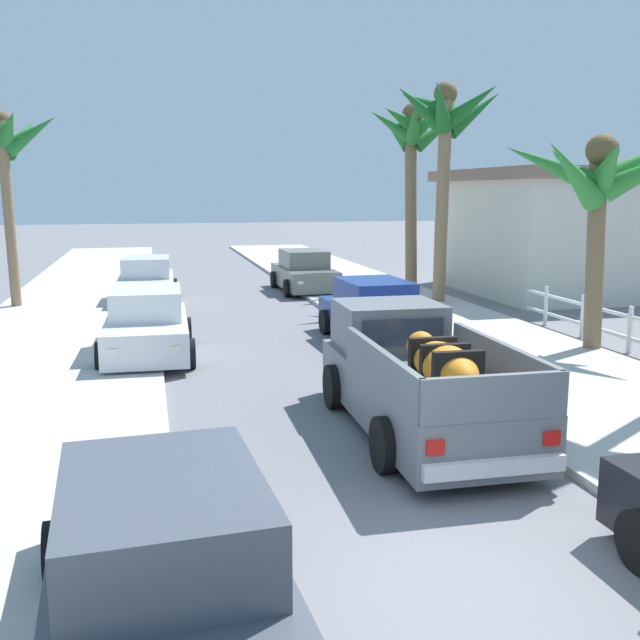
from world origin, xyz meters
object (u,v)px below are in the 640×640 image
Objects in this scene: palm_tree_right_mid at (413,141)px; car_right_mid at (147,325)px; palm_tree_left_mid at (446,127)px; palm_tree_right_fore at (3,146)px; palm_tree_right_back at (598,178)px; car_left_mid at (164,573)px; roadside_house at (601,230)px; pickup_truck at (416,379)px; car_left_near at (375,313)px; car_right_far at (304,272)px; car_right_near at (147,281)px.

car_right_mid is at bearing -137.03° from palm_tree_right_mid.
palm_tree_right_mid is (0.30, 3.68, -0.16)m from palm_tree_left_mid.
palm_tree_right_fore reaches higher than palm_tree_right_back.
car_left_mid is 24.69m from roadside_house.
pickup_truck is at bearing 50.33° from car_left_mid.
car_left_mid is 1.01× the size of car_right_mid.
palm_tree_right_back is at bearing -10.80° from car_right_mid.
car_right_far is (0.23, 9.30, 0.00)m from car_left_near.
palm_tree_right_fore is at bearing 118.22° from car_right_mid.
palm_tree_left_mid is at bearing -49.24° from car_right_far.
car_right_near is at bearing 105.82° from pickup_truck.
car_right_mid is 0.63× the size of palm_tree_right_mid.
palm_tree_left_mid reaches higher than palm_tree_right_fore.
palm_tree_left_mid is at bearing 29.66° from car_right_mid.
pickup_truck is at bearing -110.27° from palm_tree_right_mid.
palm_tree_right_mid reaches higher than palm_tree_right_back.
car_left_near is 13.25m from roadside_house.
palm_tree_right_back reaches higher than roadside_house.
car_right_near is 1.00× the size of car_right_mid.
car_left_mid is 0.40× the size of roadside_house.
car_right_mid is at bearing -150.34° from palm_tree_left_mid.
car_left_mid is 0.63× the size of palm_tree_right_mid.
car_left_mid is 22.68m from palm_tree_right_mid.
pickup_truck reaches higher than car_right_near.
palm_tree_left_mid is 7.47m from palm_tree_right_back.
palm_tree_left_mid is (9.27, 16.30, 4.96)m from car_left_mid.
car_left_near is 0.63× the size of palm_tree_right_mid.
palm_tree_left_mid is (13.45, -2.21, 0.64)m from palm_tree_right_fore.
car_left_mid and car_right_far have the same top height.
pickup_truck is 16.51m from palm_tree_right_fore.
palm_tree_right_back is (5.89, 4.28, 3.17)m from pickup_truck.
car_left_mid is 0.87× the size of palm_tree_right_back.
car_right_near is (-4.08, 14.39, -0.10)m from pickup_truck.
pickup_truck is at bearing -56.63° from car_right_mid.
car_left_near and car_right_far have the same top height.
palm_tree_right_back reaches higher than car_left_near.
car_right_near is at bearing 177.10° from roadside_house.
car_left_mid is 1.01× the size of car_right_far.
car_left_near is 5.97m from palm_tree_right_back.
roadside_house reaches higher than car_right_near.
pickup_truck is at bearing -132.76° from roadside_house.
car_right_near is at bearing 90.03° from car_right_mid.
palm_tree_left_mid is at bearing 94.55° from palm_tree_right_back.
palm_tree_right_fore is at bearing -170.92° from car_right_near.
pickup_truck is 1.21× the size of car_left_mid.
palm_tree_left_mid reaches higher than palm_tree_right_back.
car_left_near and car_right_near have the same top height.
car_right_near and car_right_mid have the same top height.
car_right_near is 0.87× the size of palm_tree_right_back.
palm_tree_right_mid is 7.82m from roadside_house.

